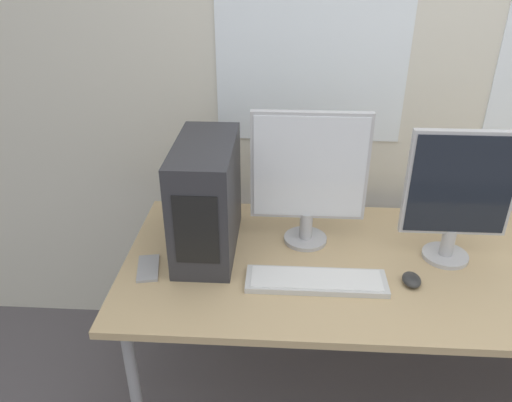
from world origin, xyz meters
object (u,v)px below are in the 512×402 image
pc_tower (207,198)px  monitor_main (309,175)px  monitor_right_near (459,193)px  mouse (412,280)px  cell_phone (148,268)px  keyboard (316,281)px

pc_tower → monitor_main: size_ratio=0.88×
pc_tower → monitor_main: 0.38m
monitor_main → monitor_right_near: (0.51, -0.08, -0.02)m
mouse → cell_phone: 0.91m
monitor_right_near → mouse: size_ratio=5.76×
keyboard → mouse: 0.32m
pc_tower → cell_phone: (-0.19, -0.16, -0.20)m
pc_tower → monitor_right_near: monitor_right_near is taller
pc_tower → mouse: 0.77m
monitor_right_near → mouse: 0.34m
pc_tower → monitor_right_near: 0.88m
monitor_main → keyboard: 0.38m
pc_tower → monitor_main: monitor_main is taller
monitor_main → cell_phone: (-0.56, -0.22, -0.28)m
pc_tower → monitor_main: (0.37, 0.06, 0.07)m
monitor_main → mouse: size_ratio=6.06×
pc_tower → cell_phone: bearing=-140.4°
monitor_right_near → keyboard: (-0.48, -0.18, -0.25)m
monitor_main → keyboard: (0.03, -0.27, -0.27)m
monitor_main → keyboard: bearing=-83.7°
pc_tower → mouse: bearing=-14.6°
monitor_main → keyboard: size_ratio=1.09×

